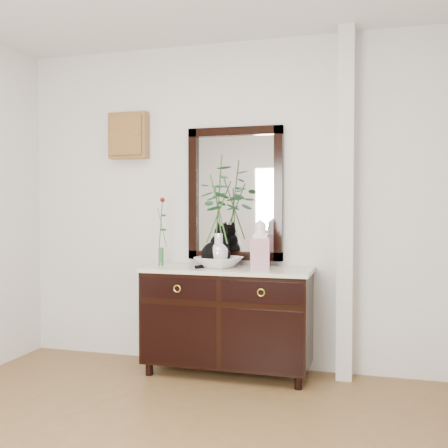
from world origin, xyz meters
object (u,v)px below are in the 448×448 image
(lotus_bowl, at_px, (219,262))
(ginger_jar, at_px, (260,244))
(cat, at_px, (216,246))
(sideboard, at_px, (227,315))

(lotus_bowl, bearing_deg, ginger_jar, -5.03)
(lotus_bowl, bearing_deg, cat, 125.80)
(sideboard, distance_m, cat, 0.56)
(cat, distance_m, ginger_jar, 0.39)
(ginger_jar, bearing_deg, lotus_bowl, 174.97)
(ginger_jar, bearing_deg, sideboard, 173.90)
(sideboard, bearing_deg, cat, 153.68)
(sideboard, relative_size, cat, 3.93)
(sideboard, relative_size, ginger_jar, 3.45)
(cat, xyz_separation_m, lotus_bowl, (0.04, -0.05, -0.13))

